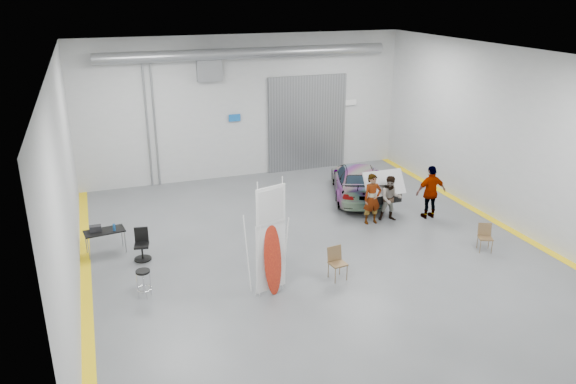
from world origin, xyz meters
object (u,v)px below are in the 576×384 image
object	(u,v)px
sedan_car	(357,181)
person_c	(431,192)
person_a	(372,199)
shop_stool	(144,284)
surfboard_display	(269,250)
folding_chair_near	(337,269)
person_b	(391,199)
work_table	(102,231)
folding_chair_far	(484,243)
office_chair	(142,246)

from	to	relation	value
sedan_car	person_c	distance (m)	3.20
person_a	shop_stool	world-z (taller)	person_a
surfboard_display	folding_chair_near	world-z (taller)	surfboard_display
sedan_car	surfboard_display	xyz separation A→B (m)	(-5.53, -5.97, 0.66)
person_b	work_table	size ratio (longest dim) A/B	1.30
folding_chair_far	office_chair	xyz separation A→B (m)	(-10.16, 3.01, 0.16)
folding_chair_near	office_chair	bearing A→B (deg)	141.43
person_a	person_b	size ratio (longest dim) A/B	1.10
person_b	folding_chair_far	xyz separation A→B (m)	(1.58, -3.16, -0.55)
surfboard_display	office_chair	distance (m)	4.53
sedan_car	surfboard_display	world-z (taller)	surfboard_display
sedan_car	folding_chair_far	size ratio (longest dim) A/B	5.23
person_b	office_chair	world-z (taller)	person_b
office_chair	shop_stool	bearing A→B (deg)	-83.97
sedan_car	person_a	size ratio (longest dim) A/B	2.51
folding_chair_near	office_chair	xyz separation A→B (m)	(-5.08, 3.10, 0.14)
person_c	person_a	bearing A→B (deg)	-3.30
folding_chair_far	shop_stool	xyz separation A→B (m)	(-10.33, 0.73, 0.12)
sedan_car	person_a	distance (m)	2.67
person_b	person_c	bearing A→B (deg)	6.77
person_a	person_b	xyz separation A→B (m)	(0.73, 0.00, -0.08)
surfboard_display	work_table	distance (m)	5.80
person_c	shop_stool	xyz separation A→B (m)	(-10.21, -2.18, -0.58)
shop_stool	work_table	distance (m)	3.25
folding_chair_far	office_chair	size ratio (longest dim) A/B	0.89
folding_chair_far	work_table	bearing A→B (deg)	-175.77
sedan_car	surfboard_display	bearing A→B (deg)	67.57
person_a	person_c	size ratio (longest dim) A/B	0.93
person_b	surfboard_display	distance (m)	6.53
surfboard_display	folding_chair_near	xyz separation A→B (m)	(2.06, 0.15, -1.03)
person_a	work_table	size ratio (longest dim) A/B	1.43
person_a	shop_stool	distance (m)	8.40
sedan_car	person_a	world-z (taller)	person_a
office_chair	surfboard_display	bearing A→B (deg)	-36.70
sedan_car	shop_stool	world-z (taller)	sedan_car
sedan_car	office_chair	distance (m)	8.98
folding_chair_near	office_chair	size ratio (longest dim) A/B	0.96
surfboard_display	folding_chair_far	distance (m)	7.21
sedan_car	surfboard_display	distance (m)	8.16
folding_chair_far	work_table	world-z (taller)	work_table
person_b	work_table	world-z (taller)	person_b
work_table	office_chair	world-z (taller)	office_chair
person_c	sedan_car	bearing A→B (deg)	-59.00
office_chair	folding_chair_near	bearing A→B (deg)	-21.07
person_b	shop_stool	size ratio (longest dim) A/B	2.09
office_chair	person_a	bearing A→B (deg)	11.42
folding_chair_far	work_table	xyz separation A→B (m)	(-11.24, 3.83, 0.48)
person_a	person_b	bearing A→B (deg)	1.05
surfboard_display	office_chair	bearing A→B (deg)	116.83
person_a	person_b	distance (m)	0.73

